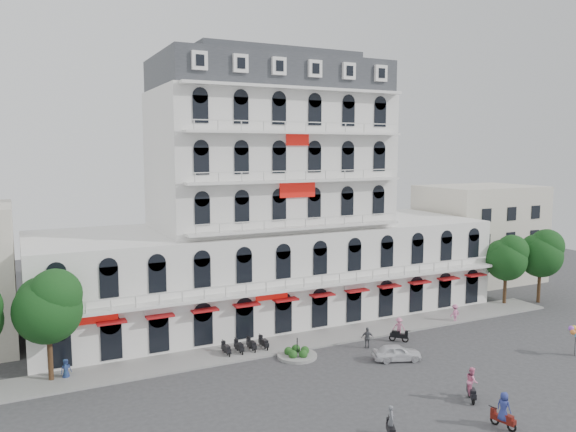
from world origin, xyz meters
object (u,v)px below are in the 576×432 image
(rider_east, at_px, (504,410))
(parked_car, at_px, (397,352))
(rider_southwest, at_px, (472,383))
(rider_center, at_px, (399,329))
(rider_west, at_px, (391,425))

(rider_east, bearing_deg, parked_car, -17.76)
(rider_southwest, distance_m, rider_center, 11.78)
(parked_car, relative_size, rider_center, 1.75)
(parked_car, distance_m, rider_southwest, 8.01)
(parked_car, bearing_deg, rider_southwest, -160.29)
(rider_west, height_order, rider_east, rider_east)
(parked_car, height_order, rider_east, rider_east)
(rider_southwest, relative_size, rider_center, 1.07)
(parked_car, height_order, rider_southwest, rider_southwest)
(rider_southwest, bearing_deg, rider_west, 134.80)
(rider_east, height_order, rider_center, rider_east)
(parked_car, bearing_deg, rider_west, 160.79)
(rider_west, relative_size, rider_southwest, 0.91)
(parked_car, height_order, rider_center, rider_center)
(rider_southwest, distance_m, rider_east, 3.72)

